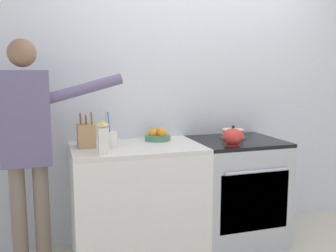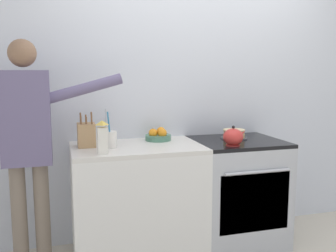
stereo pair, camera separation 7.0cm
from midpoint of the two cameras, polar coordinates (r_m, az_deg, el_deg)
The scene contains 10 objects.
wall_back at distance 3.41m, azimuth 4.84°, elevation 5.31°, with size 8.00×0.04×2.60m.
counter_cabinet at distance 3.07m, azimuth -4.01°, elevation -11.27°, with size 1.01×0.66×0.90m.
stove_range at distance 3.35m, azimuth 10.98°, elevation -9.71°, with size 0.73×0.69×0.90m.
layer_cake at distance 3.30m, azimuth 10.63°, elevation -1.24°, with size 0.23×0.23×0.08m.
tea_kettle at distance 2.98m, azimuth 10.59°, elevation -1.67°, with size 0.19×0.16×0.16m.
knife_block at distance 2.95m, azimuth -11.67°, elevation -1.32°, with size 0.13×0.16×0.27m.
utensil_crock at distance 2.88m, azimuth -8.24°, elevation -1.92°, with size 0.11×0.11×0.29m.
fruit_bowl at distance 3.16m, azimuth -0.83°, elevation -1.48°, with size 0.22×0.22×0.11m.
milk_carton at distance 2.67m, azimuth -9.22°, elevation -1.79°, with size 0.07×0.07×0.24m.
person_baker at distance 2.84m, azimuth -19.90°, elevation -1.43°, with size 0.95×0.20×1.70m.
Camera 2 is at (-1.19, -2.51, 1.47)m, focal length 40.00 mm.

